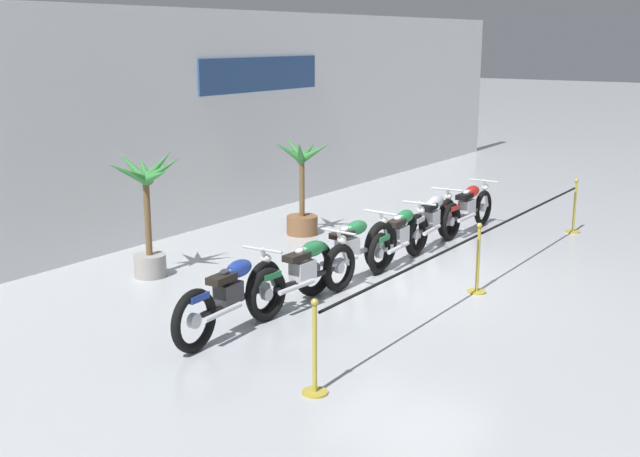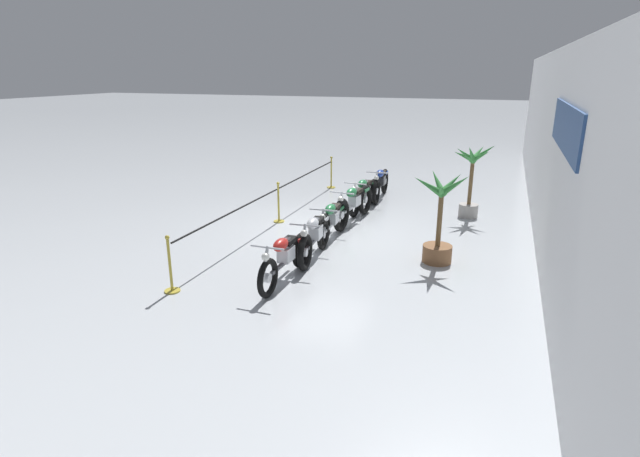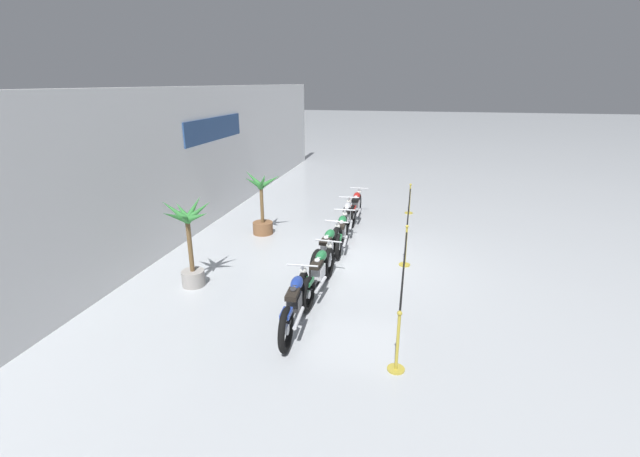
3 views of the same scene
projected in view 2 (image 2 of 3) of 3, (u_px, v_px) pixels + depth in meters
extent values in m
plane|color=#B2B7BC|center=(320.00, 227.00, 12.50)|extent=(120.00, 120.00, 0.00)
cube|color=white|center=(555.00, 155.00, 10.18)|extent=(28.00, 0.25, 4.20)
cube|color=navy|center=(566.00, 128.00, 7.63)|extent=(3.83, 0.04, 0.70)
torus|color=black|center=(376.00, 191.00, 14.52)|extent=(0.79, 0.16, 0.78)
torus|color=black|center=(385.00, 181.00, 15.83)|extent=(0.79, 0.16, 0.78)
cylinder|color=silver|center=(376.00, 191.00, 14.52)|extent=(0.19, 0.09, 0.19)
cylinder|color=silver|center=(385.00, 181.00, 15.83)|extent=(0.19, 0.09, 0.19)
cylinder|color=silver|center=(376.00, 182.00, 14.35)|extent=(0.31, 0.07, 0.59)
cube|color=#2D2D30|center=(381.00, 180.00, 15.17)|extent=(0.37, 0.24, 0.26)
cylinder|color=#2D2D30|center=(381.00, 174.00, 15.07)|extent=(0.18, 0.12, 0.24)
cylinder|color=#2D2D30|center=(382.00, 174.00, 15.15)|extent=(0.18, 0.12, 0.24)
cylinder|color=silver|center=(378.00, 183.00, 15.53)|extent=(0.70, 0.11, 0.07)
cube|color=black|center=(381.00, 185.00, 15.17)|extent=(1.16, 0.13, 0.06)
ellipsoid|color=navy|center=(380.00, 174.00, 14.88)|extent=(0.47, 0.25, 0.22)
cube|color=black|center=(382.00, 173.00, 15.22)|extent=(0.41, 0.22, 0.09)
cube|color=navy|center=(385.00, 173.00, 15.70)|extent=(0.33, 0.18, 0.08)
cylinder|color=silver|center=(377.00, 173.00, 14.37)|extent=(0.07, 0.62, 0.04)
sphere|color=silver|center=(376.00, 178.00, 14.34)|extent=(0.14, 0.14, 0.14)
torus|color=black|center=(354.00, 204.00, 13.25)|extent=(0.73, 0.17, 0.72)
torus|color=black|center=(373.00, 191.00, 14.65)|extent=(0.73, 0.17, 0.72)
cylinder|color=silver|center=(354.00, 204.00, 13.25)|extent=(0.17, 0.09, 0.17)
cylinder|color=silver|center=(373.00, 191.00, 14.65)|extent=(0.17, 0.09, 0.17)
cylinder|color=silver|center=(353.00, 194.00, 13.09)|extent=(0.31, 0.07, 0.59)
cube|color=silver|center=(365.00, 191.00, 13.95)|extent=(0.37, 0.24, 0.26)
cylinder|color=silver|center=(365.00, 185.00, 13.85)|extent=(0.19, 0.12, 0.24)
cylinder|color=silver|center=(366.00, 184.00, 13.92)|extent=(0.19, 0.12, 0.24)
cylinder|color=silver|center=(363.00, 193.00, 14.30)|extent=(0.70, 0.11, 0.07)
cube|color=black|center=(364.00, 197.00, 13.94)|extent=(1.28, 0.14, 0.06)
ellipsoid|color=#1E6B38|center=(362.00, 184.00, 13.67)|extent=(0.47, 0.25, 0.22)
cube|color=black|center=(367.00, 183.00, 13.99)|extent=(0.41, 0.22, 0.09)
cube|color=#1E6B38|center=(373.00, 183.00, 14.53)|extent=(0.33, 0.18, 0.08)
cylinder|color=silver|center=(355.00, 184.00, 13.10)|extent=(0.07, 0.62, 0.04)
sphere|color=silver|center=(354.00, 189.00, 13.08)|extent=(0.14, 0.14, 0.14)
torus|color=black|center=(341.00, 215.00, 12.07)|extent=(0.83, 0.21, 0.82)
torus|color=black|center=(365.00, 200.00, 13.51)|extent=(0.83, 0.21, 0.82)
cylinder|color=silver|center=(341.00, 215.00, 12.07)|extent=(0.20, 0.10, 0.19)
cylinder|color=silver|center=(365.00, 200.00, 13.51)|extent=(0.20, 0.10, 0.19)
cylinder|color=silver|center=(340.00, 205.00, 11.90)|extent=(0.31, 0.08, 0.59)
cube|color=silver|center=(355.00, 200.00, 12.78)|extent=(0.38, 0.25, 0.26)
cylinder|color=silver|center=(354.00, 193.00, 12.69)|extent=(0.19, 0.12, 0.24)
cylinder|color=silver|center=(355.00, 192.00, 12.76)|extent=(0.19, 0.12, 0.24)
cylinder|color=silver|center=(354.00, 202.00, 13.14)|extent=(0.70, 0.13, 0.07)
cube|color=#ADAFB5|center=(354.00, 206.00, 12.78)|extent=(1.34, 0.17, 0.06)
ellipsoid|color=#1E6B38|center=(352.00, 192.00, 12.51)|extent=(0.48, 0.26, 0.22)
cube|color=black|center=(357.00, 191.00, 12.83)|extent=(0.42, 0.23, 0.09)
cube|color=#1E6B38|center=(365.00, 190.00, 13.38)|extent=(0.33, 0.19, 0.08)
cylinder|color=silver|center=(342.00, 193.00, 11.92)|extent=(0.09, 0.62, 0.04)
sphere|color=silver|center=(340.00, 199.00, 11.89)|extent=(0.14, 0.14, 0.14)
torus|color=black|center=(323.00, 235.00, 10.88)|extent=(0.67, 0.14, 0.67)
torus|color=black|center=(340.00, 216.00, 12.26)|extent=(0.67, 0.14, 0.67)
cylinder|color=silver|center=(323.00, 235.00, 10.88)|extent=(0.16, 0.09, 0.16)
cylinder|color=silver|center=(340.00, 216.00, 12.26)|extent=(0.16, 0.09, 0.16)
cylinder|color=silver|center=(322.00, 223.00, 10.72)|extent=(0.31, 0.07, 0.59)
cube|color=silver|center=(333.00, 218.00, 11.57)|extent=(0.37, 0.24, 0.26)
cylinder|color=silver|center=(332.00, 210.00, 11.47)|extent=(0.18, 0.12, 0.24)
cylinder|color=silver|center=(333.00, 209.00, 11.55)|extent=(0.18, 0.12, 0.24)
cylinder|color=silver|center=(331.00, 219.00, 11.93)|extent=(0.70, 0.11, 0.07)
cube|color=#ADAFB5|center=(332.00, 224.00, 11.57)|extent=(1.21, 0.13, 0.06)
ellipsoid|color=#1E6B38|center=(330.00, 209.00, 11.28)|extent=(0.47, 0.25, 0.22)
cube|color=black|center=(334.00, 207.00, 11.62)|extent=(0.41, 0.22, 0.09)
cube|color=#1E6B38|center=(340.00, 207.00, 12.15)|extent=(0.33, 0.18, 0.08)
cylinder|color=silver|center=(323.00, 210.00, 10.74)|extent=(0.07, 0.62, 0.04)
sphere|color=silver|center=(322.00, 217.00, 10.71)|extent=(0.14, 0.14, 0.14)
torus|color=black|center=(305.00, 252.00, 9.72)|extent=(0.75, 0.19, 0.74)
torus|color=black|center=(324.00, 230.00, 11.09)|extent=(0.75, 0.19, 0.74)
cylinder|color=silver|center=(305.00, 252.00, 9.72)|extent=(0.18, 0.10, 0.17)
cylinder|color=silver|center=(324.00, 230.00, 11.09)|extent=(0.18, 0.10, 0.17)
cylinder|color=silver|center=(303.00, 240.00, 9.55)|extent=(0.31, 0.08, 0.59)
cube|color=silver|center=(316.00, 232.00, 10.40)|extent=(0.38, 0.25, 0.26)
cylinder|color=silver|center=(315.00, 224.00, 10.30)|extent=(0.19, 0.13, 0.24)
cylinder|color=silver|center=(316.00, 223.00, 10.38)|extent=(0.19, 0.13, 0.24)
cylinder|color=silver|center=(313.00, 234.00, 10.76)|extent=(0.70, 0.13, 0.07)
cube|color=#47474C|center=(315.00, 239.00, 10.40)|extent=(1.20, 0.17, 0.06)
ellipsoid|color=#B7BABF|center=(313.00, 224.00, 10.11)|extent=(0.48, 0.26, 0.22)
cube|color=black|center=(317.00, 220.00, 10.46)|extent=(0.42, 0.24, 0.09)
cube|color=#B7BABF|center=(324.00, 219.00, 10.97)|extent=(0.33, 0.19, 0.08)
cylinder|color=silver|center=(305.00, 225.00, 9.57)|extent=(0.09, 0.62, 0.04)
sphere|color=silver|center=(304.00, 233.00, 9.54)|extent=(0.14, 0.14, 0.14)
torus|color=black|center=(268.00, 278.00, 8.57)|extent=(0.70, 0.11, 0.70)
torus|color=black|center=(300.00, 250.00, 9.89)|extent=(0.70, 0.11, 0.70)
cylinder|color=silver|center=(268.00, 278.00, 8.57)|extent=(0.17, 0.08, 0.17)
cylinder|color=silver|center=(300.00, 250.00, 9.89)|extent=(0.17, 0.08, 0.17)
cylinder|color=silver|center=(265.00, 265.00, 8.40)|extent=(0.30, 0.06, 0.59)
cube|color=silver|center=(286.00, 254.00, 9.23)|extent=(0.36, 0.22, 0.26)
cylinder|color=silver|center=(285.00, 245.00, 9.13)|extent=(0.18, 0.11, 0.24)
cylinder|color=silver|center=(287.00, 243.00, 9.20)|extent=(0.18, 0.11, 0.24)
cylinder|color=silver|center=(286.00, 255.00, 9.58)|extent=(0.70, 0.07, 0.07)
cube|color=#47474C|center=(285.00, 262.00, 9.22)|extent=(1.19, 0.06, 0.06)
ellipsoid|color=#B21E19|center=(281.00, 245.00, 8.94)|extent=(0.46, 0.22, 0.22)
cube|color=black|center=(289.00, 241.00, 9.28)|extent=(0.40, 0.20, 0.09)
cube|color=#B21E19|center=(299.00, 239.00, 9.77)|extent=(0.32, 0.16, 0.08)
cylinder|color=silver|center=(267.00, 248.00, 8.42)|extent=(0.04, 0.62, 0.04)
sphere|color=silver|center=(265.00, 257.00, 8.39)|extent=(0.14, 0.14, 0.14)
cylinder|color=brown|center=(437.00, 254.00, 10.19)|extent=(0.59, 0.59, 0.36)
cylinder|color=brown|center=(440.00, 220.00, 9.97)|extent=(0.10, 0.10, 1.09)
cone|color=#337F38|center=(441.00, 190.00, 9.58)|extent=(0.55, 0.18, 0.40)
cone|color=#337F38|center=(454.00, 186.00, 9.60)|extent=(0.31, 0.63, 0.58)
cone|color=#337F38|center=(450.00, 184.00, 9.90)|extent=(0.58, 0.47, 0.52)
cone|color=#337F38|center=(438.00, 182.00, 9.99)|extent=(0.61, 0.44, 0.55)
cone|color=#337F38|center=(429.00, 186.00, 9.76)|extent=(0.32, 0.65, 0.51)
cylinder|color=gray|center=(468.00, 211.00, 13.31)|extent=(0.50, 0.50, 0.35)
cylinder|color=brown|center=(471.00, 182.00, 13.08)|extent=(0.10, 0.10, 1.19)
cone|color=#337F38|center=(471.00, 154.00, 12.65)|extent=(0.62, 0.26, 0.55)
cone|color=#337F38|center=(480.00, 156.00, 12.67)|extent=(0.45, 0.53, 0.49)
cone|color=#337F38|center=(483.00, 153.00, 12.80)|extent=(0.23, 0.63, 0.56)
cone|color=#337F38|center=(478.00, 153.00, 13.06)|extent=(0.68, 0.39, 0.47)
cone|color=#337F38|center=(472.00, 155.00, 13.08)|extent=(0.57, 0.31, 0.38)
cone|color=#337F38|center=(464.00, 156.00, 12.96)|extent=(0.18, 0.57, 0.35)
cone|color=#337F38|center=(466.00, 155.00, 12.75)|extent=(0.52, 0.55, 0.54)
cylinder|color=gold|center=(331.00, 187.00, 16.68)|extent=(0.28, 0.28, 0.03)
cylinder|color=gold|center=(331.00, 173.00, 16.53)|extent=(0.05, 0.05, 0.95)
sphere|color=gold|center=(331.00, 158.00, 16.38)|extent=(0.08, 0.08, 0.08)
cylinder|color=black|center=(308.00, 173.00, 14.55)|extent=(4.01, 0.04, 0.04)
cylinder|color=black|center=(234.00, 211.00, 10.65)|extent=(4.37, 0.04, 0.04)
cylinder|color=gold|center=(279.00, 221.00, 12.94)|extent=(0.28, 0.28, 0.03)
cylinder|color=gold|center=(279.00, 203.00, 12.79)|extent=(0.05, 0.05, 0.95)
sphere|color=gold|center=(278.00, 183.00, 12.64)|extent=(0.08, 0.08, 0.08)
cylinder|color=gold|center=(172.00, 291.00, 8.87)|extent=(0.28, 0.28, 0.03)
cylinder|color=gold|center=(170.00, 265.00, 8.73)|extent=(0.05, 0.05, 0.95)
sphere|color=gold|center=(167.00, 237.00, 8.57)|extent=(0.08, 0.08, 0.08)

